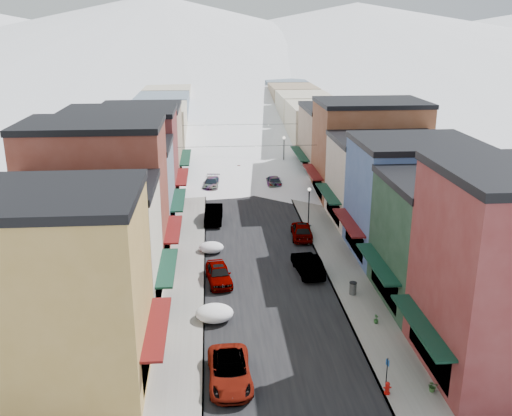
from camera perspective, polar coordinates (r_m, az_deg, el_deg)
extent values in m
plane|color=gray|center=(32.46, 4.15, -19.70)|extent=(600.00, 600.00, 0.00)
cube|color=black|center=(87.74, -1.70, 4.89)|extent=(10.00, 160.00, 0.01)
cube|color=gray|center=(87.65, -6.03, 4.83)|extent=(3.20, 160.00, 0.15)
cube|color=gray|center=(88.29, 2.60, 5.01)|extent=(3.20, 160.00, 0.15)
cube|color=slate|center=(87.62, -5.01, 4.86)|extent=(0.10, 160.00, 0.15)
cube|color=slate|center=(88.11, 1.59, 4.99)|extent=(0.10, 160.00, 0.15)
cube|color=#B68C43|center=(33.87, -19.64, -8.16)|extent=(10.00, 8.50, 11.00)
cube|color=black|center=(31.87, -20.71, 1.19)|extent=(10.20, 8.70, 0.50)
cube|color=#5D100F|center=(33.90, -9.86, -11.67)|extent=(1.20, 7.22, 0.15)
cube|color=beige|center=(41.81, -16.66, -4.32)|extent=(10.00, 8.00, 9.00)
cube|color=black|center=(40.32, -17.25, 1.94)|extent=(10.20, 8.20, 0.50)
cube|color=#0D3122|center=(41.48, -8.88, -5.88)|extent=(1.20, 6.80, 0.15)
cube|color=maroon|center=(48.82, -15.55, 0.84)|extent=(11.00, 8.00, 12.00)
cube|color=black|center=(47.44, -16.18, 8.08)|extent=(11.20, 8.20, 0.50)
cube|color=#5D100F|center=(48.89, -8.25, -2.10)|extent=(1.20, 6.80, 0.15)
cube|color=slate|center=(57.25, -13.41, 1.68)|extent=(10.00, 9.00, 8.50)
cube|color=black|center=(56.20, -13.74, 6.08)|extent=(10.20, 9.20, 0.50)
cube|color=#0D3122|center=(56.94, -7.76, 0.82)|extent=(1.20, 7.65, 0.15)
cube|color=maroon|center=(65.77, -13.22, 4.68)|extent=(12.00, 9.00, 10.50)
cube|color=black|center=(64.78, -13.56, 9.41)|extent=(12.20, 9.20, 0.50)
cube|color=#5D100F|center=(65.59, -7.38, 3.12)|extent=(1.20, 7.65, 0.15)
cube|color=#937B61|center=(75.43, -11.37, 6.07)|extent=(10.00, 11.00, 9.50)
cube|color=black|center=(74.59, -11.61, 9.83)|extent=(10.20, 11.20, 0.50)
cube|color=#0D3122|center=(75.30, -7.05, 5.06)|extent=(1.20, 9.35, 0.15)
cube|color=#0D3122|center=(34.94, 16.17, -11.21)|extent=(1.20, 7.65, 0.15)
cube|color=#1A3724|center=(43.99, 19.15, -3.46)|extent=(10.00, 9.00, 9.00)
cube|color=black|center=(42.57, 19.80, 2.51)|extent=(10.20, 9.20, 0.50)
cube|color=#0D3122|center=(42.57, 12.02, -5.43)|extent=(1.20, 7.65, 0.15)
cube|color=#3F598F|center=(51.71, 15.35, 0.65)|extent=(10.00, 9.00, 10.00)
cube|color=black|center=(50.46, 15.84, 6.35)|extent=(10.20, 9.20, 0.50)
cube|color=#5D100F|center=(50.66, 9.21, -1.43)|extent=(1.20, 7.65, 0.15)
cube|color=beige|center=(60.25, 12.92, 2.52)|extent=(11.00, 9.00, 8.50)
cube|color=black|center=(59.25, 13.23, 6.71)|extent=(11.20, 9.20, 0.50)
cube|color=#0D3122|center=(59.01, 7.19, 1.45)|extent=(1.20, 7.65, 0.15)
cube|color=brown|center=(68.47, 11.20, 5.54)|extent=(12.00, 9.00, 11.00)
cube|color=black|center=(67.51, 11.50, 10.31)|extent=(12.20, 9.20, 0.50)
cube|color=#5D100F|center=(67.52, 5.67, 3.61)|extent=(1.20, 7.65, 0.15)
cube|color=#967862|center=(77.91, 8.50, 6.41)|extent=(10.00, 11.00, 9.00)
cube|color=black|center=(77.11, 8.66, 9.87)|extent=(10.20, 11.20, 0.50)
cube|color=#0D3122|center=(77.12, 4.38, 5.45)|extent=(1.20, 9.35, 0.15)
cube|color=gray|center=(89.17, -9.91, 7.46)|extent=(9.00, 13.00, 8.00)
cube|color=gray|center=(90.35, 6.22, 7.76)|extent=(9.00, 13.00, 8.00)
cube|color=gray|center=(102.92, -9.25, 8.87)|extent=(9.00, 13.00, 8.00)
cube|color=gray|center=(103.95, 4.80, 9.13)|extent=(9.00, 13.00, 8.00)
cube|color=gray|center=(116.74, -8.73, 9.95)|extent=(9.00, 13.00, 8.00)
cube|color=gray|center=(117.65, 3.69, 10.18)|extent=(9.00, 13.00, 8.00)
cube|color=gray|center=(130.59, -8.33, 10.80)|extent=(9.00, 13.00, 8.00)
cube|color=gray|center=(131.40, 2.82, 11.01)|extent=(9.00, 13.00, 8.00)
cube|color=silver|center=(250.79, -3.74, 14.74)|extent=(360.00, 40.00, 12.00)
cone|color=white|center=(301.48, -9.94, 17.15)|extent=(300.00, 300.00, 34.00)
cone|color=white|center=(304.60, 9.94, 16.77)|extent=(320.00, 320.00, 30.00)
cylinder|color=black|center=(66.90, -0.86, 6.20)|extent=(16.40, 0.04, 0.04)
cylinder|color=black|center=(81.62, -1.56, 8.34)|extent=(16.40, 0.04, 0.04)
imported|color=white|center=(34.19, -2.65, -15.98)|extent=(2.58, 5.36, 1.47)
imported|color=gray|center=(45.93, -3.75, -6.57)|extent=(2.38, 4.74, 1.55)
imported|color=black|center=(59.81, -4.26, -0.59)|extent=(2.03, 5.20, 1.69)
imported|color=#ADB1B6|center=(71.93, -4.47, 2.48)|extent=(2.48, 4.97, 1.39)
imported|color=black|center=(47.64, 5.19, -5.62)|extent=(2.25, 5.13, 1.64)
imported|color=gray|center=(55.28, 4.59, -2.20)|extent=(2.31, 4.96, 1.64)
imported|color=black|center=(72.89, 1.76, 2.71)|extent=(1.91, 4.64, 1.34)
imported|color=#A8ABB1|center=(78.17, -1.93, 3.85)|extent=(2.21, 4.78, 1.59)
imported|color=silver|center=(88.76, -1.22, 5.58)|extent=(3.34, 6.15, 1.64)
cylinder|color=#AF0D09|center=(34.19, 12.96, -17.57)|extent=(0.33, 0.33, 0.10)
cylinder|color=#AF0D09|center=(34.05, 12.99, -17.23)|extent=(0.24, 0.24, 0.59)
sphere|color=#AF0D09|center=(33.86, 13.04, -16.77)|extent=(0.26, 0.26, 0.26)
cylinder|color=#AF0D09|center=(33.99, 13.01, -17.10)|extent=(0.44, 0.10, 0.10)
cylinder|color=black|center=(33.86, 12.93, -15.91)|extent=(0.06, 0.06, 2.08)
cube|color=navy|center=(33.45, 13.03, -14.83)|extent=(0.12, 0.27, 0.38)
cylinder|color=#5A5D5F|center=(44.40, 9.67, -7.94)|extent=(0.53, 0.53, 0.92)
cylinder|color=black|center=(44.19, 9.70, -7.38)|extent=(0.57, 0.57, 0.06)
cylinder|color=black|center=(58.49, 5.25, -1.73)|extent=(0.28, 0.28, 0.09)
cylinder|color=black|center=(57.90, 5.30, -0.03)|extent=(0.11, 0.11, 3.73)
sphere|color=white|center=(57.32, 5.36, 1.87)|extent=(0.34, 0.34, 0.34)
cylinder|color=black|center=(80.47, 2.78, 3.82)|extent=(0.34, 0.34, 0.11)
cylinder|color=black|center=(79.97, 2.80, 5.34)|extent=(0.13, 0.13, 4.48)
sphere|color=white|center=(79.48, 2.83, 7.03)|extent=(0.40, 0.40, 0.40)
imported|color=#3A692F|center=(34.85, 17.26, -16.68)|extent=(0.65, 0.60, 0.63)
imported|color=#2D612C|center=(40.77, 11.93, -10.82)|extent=(0.48, 0.48, 0.61)
ellipsoid|color=white|center=(40.53, -4.18, -10.45)|extent=(2.66, 2.25, 1.13)
ellipsoid|color=white|center=(41.72, -3.91, -10.00)|extent=(1.14, 1.02, 0.57)
ellipsoid|color=white|center=(51.96, -4.49, -3.96)|extent=(2.25, 1.91, 0.95)
ellipsoid|color=white|center=(53.16, -4.28, -3.70)|extent=(0.96, 0.87, 0.48)
ellipsoid|color=white|center=(72.84, -4.56, 2.48)|extent=(2.18, 1.84, 0.92)
ellipsoid|color=white|center=(74.06, -4.41, 2.56)|extent=(0.93, 0.84, 0.47)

